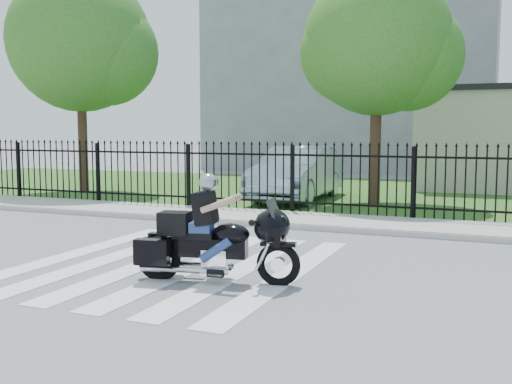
% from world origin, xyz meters
% --- Properties ---
extents(ground, '(120.00, 120.00, 0.00)m').
position_xyz_m(ground, '(0.00, 0.00, 0.00)').
color(ground, slate).
rests_on(ground, ground).
extents(crosswalk, '(5.00, 5.50, 0.01)m').
position_xyz_m(crosswalk, '(0.00, 0.00, 0.01)').
color(crosswalk, silver).
rests_on(crosswalk, ground).
extents(sidewalk, '(40.00, 2.00, 0.12)m').
position_xyz_m(sidewalk, '(0.00, 5.00, 0.06)').
color(sidewalk, '#ADAAA3').
rests_on(sidewalk, ground).
extents(curb, '(40.00, 0.12, 0.12)m').
position_xyz_m(curb, '(0.00, 4.00, 0.06)').
color(curb, '#ADAAA3').
rests_on(curb, ground).
extents(grass_strip, '(40.00, 12.00, 0.02)m').
position_xyz_m(grass_strip, '(0.00, 12.00, 0.01)').
color(grass_strip, '#2B501B').
rests_on(grass_strip, ground).
extents(iron_fence, '(26.00, 0.04, 1.80)m').
position_xyz_m(iron_fence, '(0.00, 6.00, 0.90)').
color(iron_fence, black).
rests_on(iron_fence, ground).
extents(tree_left, '(4.80, 4.80, 7.58)m').
position_xyz_m(tree_left, '(-8.50, 8.50, 5.17)').
color(tree_left, '#382316').
rests_on(tree_left, ground).
extents(tree_mid, '(4.20, 4.20, 6.78)m').
position_xyz_m(tree_mid, '(1.50, 9.00, 4.67)').
color(tree_mid, '#382316').
rests_on(tree_mid, ground).
extents(building_tall, '(15.00, 10.00, 12.00)m').
position_xyz_m(building_tall, '(-3.00, 26.00, 6.00)').
color(building_tall, '#93969B').
rests_on(building_tall, ground).
extents(motorcycle_rider, '(2.41, 1.06, 1.61)m').
position_xyz_m(motorcycle_rider, '(1.11, -0.77, 0.66)').
color(motorcycle_rider, black).
rests_on(motorcycle_rider, ground).
extents(parked_car, '(1.83, 5.03, 1.65)m').
position_xyz_m(parked_car, '(-0.90, 9.06, 0.84)').
color(parked_car, '#92A9B8').
rests_on(parked_car, grass_strip).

